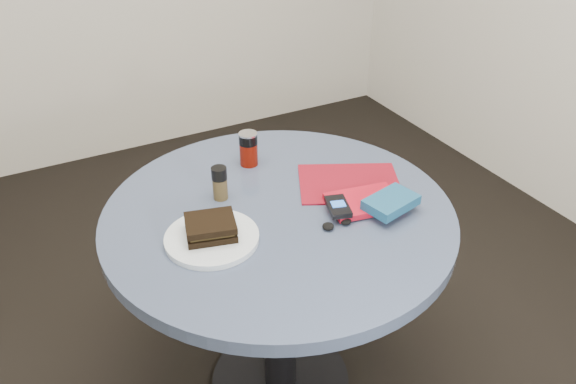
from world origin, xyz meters
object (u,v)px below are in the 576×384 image
mp3_player (338,207)px  magazine (349,183)px  table (279,254)px  sandwich (211,227)px  novel (391,202)px  pepper_grinder (220,183)px  red_book (364,202)px  headphones (337,224)px  plate (212,238)px  soda_can (249,149)px

mp3_player → magazine: bearing=46.0°
table → sandwich: bearing=-169.7°
novel → mp3_player: (-0.14, 0.06, -0.01)m
pepper_grinder → red_book: bearing=-33.5°
magazine → sandwich: bearing=-146.7°
red_book → headphones: 0.13m
plate → sandwich: size_ratio=1.64×
headphones → soda_can: bearing=99.4°
table → pepper_grinder: bearing=132.9°
headphones → plate: bearing=162.8°
plate → headphones: (0.32, -0.10, 0.00)m
mp3_player → sandwich: bearing=169.7°
table → soda_can: (0.03, 0.27, 0.22)m
plate → pepper_grinder: pepper_grinder is taller
pepper_grinder → novel: 0.49m
soda_can → mp3_player: soda_can is taller
mp3_player → novel: bearing=-23.2°
soda_can → pepper_grinder: 0.21m
pepper_grinder → red_book: size_ratio=0.50×
sandwich → soda_can: bearing=51.3°
plate → mp3_player: 0.36m
magazine → red_book: 0.12m
magazine → red_book: (-0.03, -0.12, 0.01)m
soda_can → plate: bearing=-128.3°
mp3_player → pepper_grinder: bearing=137.2°
plate → headphones: 0.34m
pepper_grinder → magazine: (0.38, -0.11, -0.05)m
magazine → mp3_player: mp3_player is taller
novel → headphones: 0.17m
table → mp3_player: bearing=-38.1°
plate → novel: (0.49, -0.12, 0.03)m
table → sandwich: (-0.22, -0.04, 0.20)m
table → headphones: (0.10, -0.15, 0.17)m
pepper_grinder → sandwich: bearing=-119.2°
sandwich → red_book: (0.44, -0.06, -0.02)m
headphones → magazine: bearing=48.1°
novel → mp3_player: novel is taller
soda_can → headphones: soda_can is taller
table → soda_can: size_ratio=9.00×
plate → mp3_player: size_ratio=2.24×
plate → red_book: size_ratio=1.22×
mp3_player → soda_can: bearing=104.6°
red_book → sandwich: bearing=-177.4°
headphones → novel: bearing=-5.7°
pepper_grinder → headphones: size_ratio=1.17×
table → magazine: 0.30m
sandwich → plate: bearing=-100.4°
pepper_grinder → mp3_player: pepper_grinder is taller
table → magazine: (0.25, 0.02, 0.17)m
soda_can → mp3_player: 0.39m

